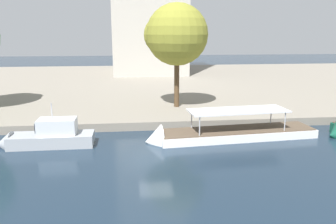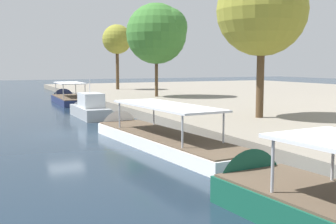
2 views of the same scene
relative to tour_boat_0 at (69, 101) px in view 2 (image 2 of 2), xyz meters
name	(u,v)px [view 2 (image 2 of 2)]	position (x,y,z in m)	size (l,w,h in m)	color
ground_plane	(65,134)	(24.41, -5.23, -0.28)	(220.00, 220.00, 0.00)	#192838
tour_boat_0	(69,101)	(0.00, 0.00, 0.00)	(12.03, 3.57, 3.94)	navy
motor_yacht_1	(88,110)	(15.62, -1.35, 0.33)	(7.77, 2.25, 4.40)	#9EA3A8
tour_boat_2	(156,140)	(30.75, -1.00, 0.01)	(15.38, 4.35, 3.81)	white
tree_0	(117,40)	(-12.04, 10.46, 8.53)	(4.76, 4.76, 10.54)	#4C3823
tree_2	(160,32)	(5.17, 10.62, 8.71)	(7.60, 7.88, 11.72)	#4C3823
tree_3	(264,13)	(27.66, 9.24, 8.50)	(6.99, 6.81, 11.48)	#4C3823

